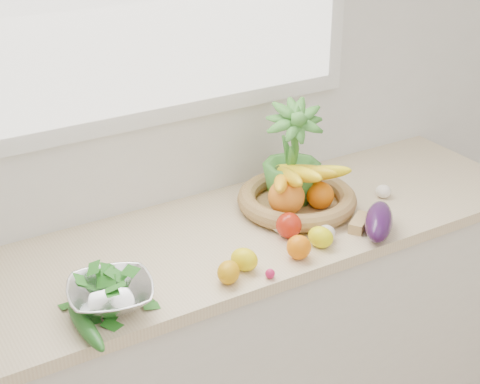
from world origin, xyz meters
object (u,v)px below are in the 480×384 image
eggplant (379,221)px  potted_herb (292,154)px  colander_with_spinach (110,290)px  fruit_basket (296,194)px  cucumber (86,327)px  apple (289,225)px

eggplant → potted_herb: (-0.11, 0.32, 0.14)m
potted_herb → colander_with_spinach: size_ratio=1.25×
eggplant → fruit_basket: size_ratio=0.55×
cucumber → potted_herb: size_ratio=0.64×
cucumber → fruit_basket: fruit_basket is taller
apple → eggplant: size_ratio=0.36×
eggplant → cucumber: size_ratio=1.01×
eggplant → cucumber: (-0.98, -0.01, -0.02)m
cucumber → colander_with_spinach: 0.13m
cucumber → fruit_basket: 0.90m
cucumber → potted_herb: 0.94m
cucumber → fruit_basket: size_ratio=0.55×
apple → fruit_basket: 0.19m
cucumber → potted_herb: bearing=21.2°
eggplant → fruit_basket: bearing=113.9°
apple → colander_with_spinach: colander_with_spinach is taller
eggplant → potted_herb: potted_herb is taller
apple → cucumber: 0.74m
apple → potted_herb: potted_herb is taller
apple → eggplant: 0.29m
apple → colander_with_spinach: bearing=-173.3°
apple → potted_herb: size_ratio=0.23×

